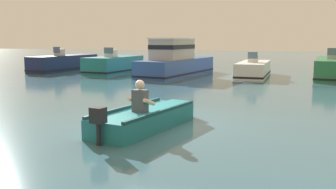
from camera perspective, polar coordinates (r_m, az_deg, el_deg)
ground_plane at (r=9.90m, az=-2.16°, el=-4.14°), size 120.00×120.00×0.00m
rowboat_with_person at (r=9.21m, az=-3.39°, el=-3.52°), size 1.76×3.71×1.19m
moored_boat_navy at (r=26.71m, az=-15.24°, el=4.50°), size 2.33×5.69×1.61m
moored_boat_teal at (r=24.51m, az=-8.05°, el=4.38°), size 2.39×4.78×1.60m
moored_boat_blue at (r=22.44m, az=1.13°, el=4.92°), size 3.19×7.06×2.18m
moored_boat_white at (r=22.32m, az=12.61°, el=3.65°), size 1.73×4.85×1.41m
moored_boat_green at (r=22.85m, az=23.24°, el=3.57°), size 2.33×6.33×1.65m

